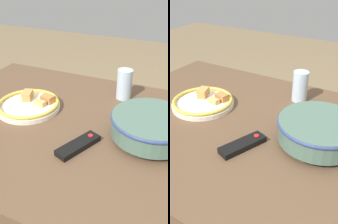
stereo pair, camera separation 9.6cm
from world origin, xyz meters
The scene contains 5 objects.
dining_table centered at (0.00, 0.00, 0.65)m, with size 1.41×0.87×0.73m.
noodle_bowl centered at (-0.19, -0.02, 0.78)m, with size 0.28×0.28×0.09m.
food_plate centered at (0.30, -0.02, 0.74)m, with size 0.25×0.25×0.05m.
tv_remote centered at (0.01, 0.13, 0.74)m, with size 0.10×0.17×0.02m.
drinking_glass centered at (-0.02, -0.27, 0.79)m, with size 0.06×0.06×0.13m.
Camera 2 is at (-0.37, 0.69, 1.25)m, focal length 42.00 mm.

